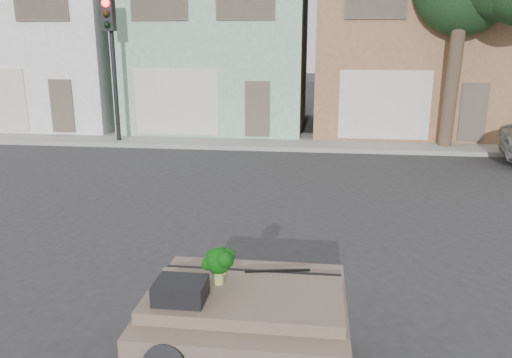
# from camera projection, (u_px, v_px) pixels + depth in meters

# --- Properties ---
(ground_plane) EXTENTS (120.00, 120.00, 0.00)m
(ground_plane) POSITION_uv_depth(u_px,v_px,m) (273.00, 264.00, 8.17)
(ground_plane) COLOR #303033
(ground_plane) RESTS_ON ground
(sidewalk) EXTENTS (40.00, 3.00, 0.15)m
(sidewalk) POSITION_uv_depth(u_px,v_px,m) (299.00, 142.00, 18.22)
(sidewalk) COLOR gray
(sidewalk) RESTS_ON ground
(townhouse_white) EXTENTS (7.20, 8.20, 7.55)m
(townhouse_white) POSITION_uv_depth(u_px,v_px,m) (60.00, 39.00, 22.42)
(townhouse_white) COLOR white
(townhouse_white) RESTS_ON ground
(townhouse_mint) EXTENTS (7.20, 8.20, 7.55)m
(townhouse_mint) POSITION_uv_depth(u_px,v_px,m) (224.00, 38.00, 21.52)
(townhouse_mint) COLOR #95BCA3
(townhouse_mint) RESTS_ON ground
(townhouse_tan) EXTENTS (7.20, 8.20, 7.55)m
(townhouse_tan) POSITION_uv_depth(u_px,v_px,m) (402.00, 38.00, 20.62)
(townhouse_tan) COLOR #956745
(townhouse_tan) RESTS_ON ground
(traffic_signal) EXTENTS (0.40, 0.40, 5.10)m
(traffic_signal) POSITION_uv_depth(u_px,v_px,m) (113.00, 73.00, 17.40)
(traffic_signal) COLOR black
(traffic_signal) RESTS_ON ground
(tree_near) EXTENTS (4.40, 4.00, 8.50)m
(tree_near) POSITION_uv_depth(u_px,v_px,m) (459.00, 20.00, 15.87)
(tree_near) COLOR #1A391A
(tree_near) RESTS_ON ground
(car_dashboard) EXTENTS (2.00, 1.80, 1.12)m
(car_dashboard) POSITION_uv_depth(u_px,v_px,m) (247.00, 336.00, 5.15)
(car_dashboard) COLOR brown
(car_dashboard) RESTS_ON ground
(instrument_hump) EXTENTS (0.48, 0.38, 0.20)m
(instrument_hump) POSITION_uv_depth(u_px,v_px,m) (181.00, 290.00, 4.71)
(instrument_hump) COLOR black
(instrument_hump) RESTS_ON car_dashboard
(wiper_arm) EXTENTS (0.69, 0.15, 0.02)m
(wiper_arm) POSITION_uv_depth(u_px,v_px,m) (277.00, 271.00, 5.33)
(wiper_arm) COLOR black
(wiper_arm) RESTS_ON car_dashboard
(broccoli) EXTENTS (0.43, 0.43, 0.39)m
(broccoli) POSITION_uv_depth(u_px,v_px,m) (219.00, 266.00, 5.02)
(broccoli) COLOR #083709
(broccoli) RESTS_ON car_dashboard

